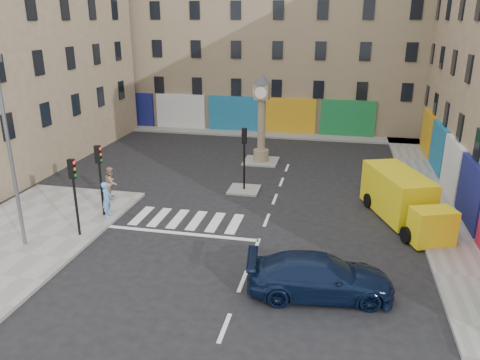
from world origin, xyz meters
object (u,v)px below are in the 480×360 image
(traffic_light_left_far, at_px, (100,169))
(yellow_van, at_px, (403,198))
(traffic_light_left_near, at_px, (74,185))
(lamp_post, at_px, (9,144))
(pedestrian_blue, at_px, (107,199))
(pedestrian_tan, at_px, (111,183))
(traffic_light_island, at_px, (244,149))
(clock_pillar, at_px, (262,113))
(navy_sedan, at_px, (320,276))

(traffic_light_left_far, distance_m, yellow_van, 15.34)
(traffic_light_left_near, height_order, lamp_post, lamp_post)
(yellow_van, bearing_deg, lamp_post, -178.76)
(pedestrian_blue, distance_m, pedestrian_tan, 2.64)
(pedestrian_blue, xyz_separation_m, pedestrian_tan, (-0.99, 2.44, -0.01))
(traffic_light_island, relative_size, clock_pillar, 0.61)
(traffic_light_left_far, xyz_separation_m, clock_pillar, (6.30, 11.40, 0.93))
(lamp_post, relative_size, clock_pillar, 1.36)
(lamp_post, bearing_deg, clock_pillar, 61.65)
(traffic_light_left_far, bearing_deg, pedestrian_blue, -22.11)
(traffic_light_left_near, relative_size, lamp_post, 0.45)
(lamp_post, height_order, yellow_van, lamp_post)
(traffic_light_left_near, bearing_deg, pedestrian_tan, 98.36)
(yellow_van, bearing_deg, traffic_light_left_far, 170.56)
(traffic_light_left_near, bearing_deg, traffic_light_left_far, 90.00)
(traffic_light_island, xyz_separation_m, yellow_van, (8.70, -2.50, -1.42))
(clock_pillar, relative_size, pedestrian_tan, 3.35)
(traffic_light_island, distance_m, navy_sedan, 11.60)
(traffic_light_island, distance_m, pedestrian_blue, 8.29)
(traffic_light_left_far, xyz_separation_m, pedestrian_blue, (0.30, -0.12, -1.55))
(traffic_light_island, height_order, navy_sedan, traffic_light_island)
(traffic_light_island, relative_size, pedestrian_tan, 2.03)
(navy_sedan, bearing_deg, traffic_light_left_near, 69.76)
(traffic_light_left_near, xyz_separation_m, lamp_post, (-1.90, -1.40, 2.17))
(yellow_van, bearing_deg, pedestrian_blue, 171.23)
(clock_pillar, distance_m, navy_sedan, 17.28)
(traffic_light_left_near, distance_m, clock_pillar, 15.19)
(pedestrian_blue, bearing_deg, traffic_light_left_near, 160.65)
(lamp_post, relative_size, navy_sedan, 1.54)
(lamp_post, relative_size, pedestrian_blue, 4.49)
(pedestrian_tan, bearing_deg, traffic_light_island, -81.22)
(clock_pillar, bearing_deg, lamp_post, -118.35)
(traffic_light_island, relative_size, lamp_post, 0.45)
(clock_pillar, bearing_deg, pedestrian_blue, -117.52)
(traffic_light_left_far, bearing_deg, lamp_post, -116.57)
(traffic_light_left_near, relative_size, traffic_light_left_far, 1.00)
(lamp_post, bearing_deg, pedestrian_blue, 59.12)
(traffic_light_left_near, xyz_separation_m, navy_sedan, (11.27, -2.52, -1.84))
(lamp_post, distance_m, yellow_van, 18.54)
(yellow_van, relative_size, pedestrian_tan, 3.70)
(traffic_light_island, height_order, yellow_van, traffic_light_island)
(traffic_light_left_far, xyz_separation_m, pedestrian_tan, (-0.69, 2.32, -1.56))
(traffic_light_left_near, distance_m, pedestrian_blue, 2.77)
(lamp_post, distance_m, pedestrian_blue, 5.67)
(lamp_post, xyz_separation_m, pedestrian_tan, (1.21, 6.12, -3.73))
(traffic_light_island, distance_m, lamp_post, 12.52)
(lamp_post, bearing_deg, traffic_light_left_near, 36.38)
(lamp_post, xyz_separation_m, navy_sedan, (13.17, -1.12, -4.01))
(traffic_light_left_far, relative_size, navy_sedan, 0.69)
(pedestrian_tan, bearing_deg, clock_pillar, -52.60)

